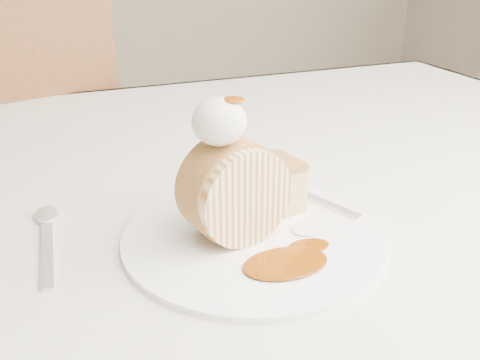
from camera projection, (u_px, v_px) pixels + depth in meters
name	position (u px, v px, depth m)	size (l,w,h in m)	color
table	(202.00, 229.00, 0.73)	(1.40, 0.90, 0.75)	silver
plate	(253.00, 236.00, 0.53)	(0.26, 0.26, 0.01)	white
roulade_slice	(235.00, 191.00, 0.51)	(0.10, 0.10, 0.05)	beige
cake_chunk	(271.00, 189.00, 0.57)	(0.06, 0.05, 0.05)	#A76E3F
whipped_cream	(219.00, 121.00, 0.48)	(0.05, 0.05, 0.04)	white
caramel_drizzle	(232.00, 94.00, 0.47)	(0.02, 0.02, 0.01)	#6B3004
caramel_pool	(285.00, 263.00, 0.48)	(0.08, 0.05, 0.00)	#6B3004
fork	(319.00, 201.00, 0.59)	(0.02, 0.15, 0.00)	silver
spoon	(47.00, 254.00, 0.50)	(0.02, 0.15, 0.00)	silver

